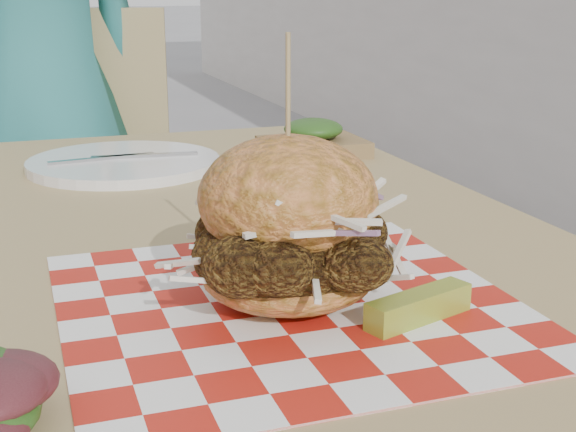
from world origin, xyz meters
name	(u,v)px	position (x,y,z in m)	size (l,w,h in m)	color
diner	(42,94)	(-0.10, 1.35, 0.77)	(0.56, 0.37, 1.54)	teal
patio_table	(172,307)	(-0.02, 0.31, 0.67)	(0.80, 1.20, 0.75)	tan
patio_chair	(96,187)	(0.00, 1.35, 0.55)	(0.50, 0.51, 0.95)	tan
paper_liner	(288,303)	(0.04, 0.09, 0.75)	(0.36, 0.36, 0.00)	red
sandwich	(288,232)	(0.04, 0.09, 0.81)	(0.19, 0.19, 0.21)	#D37A3B
pickle_spear	(419,307)	(0.12, 0.03, 0.76)	(0.10, 0.02, 0.02)	#98A730
place_setting	(124,163)	(-0.02, 0.65, 0.76)	(0.27, 0.27, 0.02)	white
kraft_tray	(313,140)	(0.27, 0.65, 0.77)	(0.15, 0.12, 0.06)	brown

